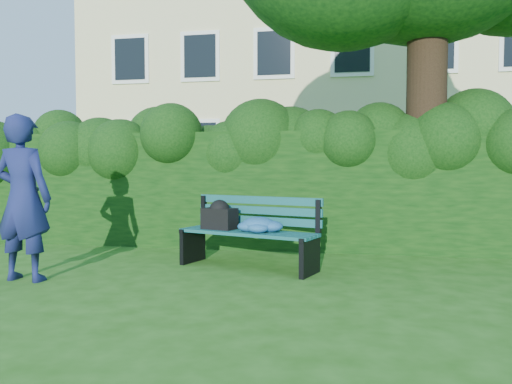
# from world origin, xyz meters

# --- Properties ---
(ground) EXTENTS (80.00, 80.00, 0.00)m
(ground) POSITION_xyz_m (0.00, 0.00, 0.00)
(ground) COLOR #235913
(ground) RESTS_ON ground
(apartment_building) EXTENTS (16.00, 8.08, 12.00)m
(apartment_building) POSITION_xyz_m (-0.00, 13.99, 6.00)
(apartment_building) COLOR beige
(apartment_building) RESTS_ON ground
(hedge) EXTENTS (10.00, 1.00, 1.80)m
(hedge) POSITION_xyz_m (0.00, 2.20, 0.90)
(hedge) COLOR black
(hedge) RESTS_ON ground
(park_bench) EXTENTS (1.86, 1.09, 0.89)m
(park_bench) POSITION_xyz_m (-0.11, 0.49, 0.51)
(park_bench) COLOR #0D3D41
(park_bench) RESTS_ON ground
(man_reading) EXTENTS (0.70, 0.48, 1.85)m
(man_reading) POSITION_xyz_m (-2.40, -0.67, 0.92)
(man_reading) COLOR #161E50
(man_reading) RESTS_ON ground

